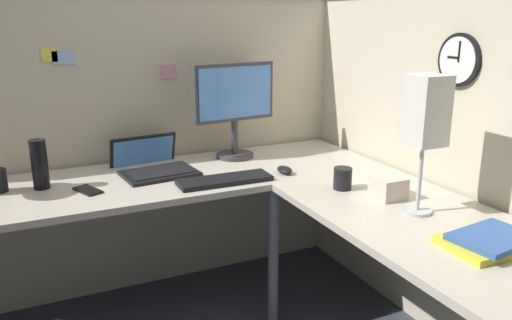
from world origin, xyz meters
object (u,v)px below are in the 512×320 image
Objects in this scene: coffee_mug at (343,178)px; thermos_flask at (40,164)px; laptop at (152,165)px; book_stack at (489,241)px; desk_lamp_paper at (426,115)px; tissue_box at (388,188)px; computer_mouse at (285,170)px; wall_clock at (460,60)px; cell_phone at (88,190)px; keyboard at (225,180)px; monitor at (234,103)px.

thermos_flask is at bearing 154.64° from coffee_mug.
coffee_mug is (0.68, -0.64, 0.02)m from laptop.
thermos_flask is at bearing -172.15° from laptop.
desk_lamp_paper is at bearing 90.00° from book_stack.
coffee_mug is 0.21m from tissue_box.
laptop is 1.55m from book_stack.
computer_mouse is 0.35× the size of book_stack.
laptop is 1.89× the size of wall_clock.
computer_mouse reaches higher than cell_phone.
computer_mouse is at bearing -29.98° from laptop.
laptop is at bearing 7.85° from thermos_flask.
desk_lamp_paper is 2.41× the size of wall_clock.
laptop is at bearing 128.33° from desk_lamp_paper.
cell_phone is at bearing 151.25° from tissue_box.
laptop is at bearing 128.22° from keyboard.
computer_mouse is 0.33m from coffee_mug.
wall_clock is (1.11, -0.82, 0.53)m from laptop.
thermos_flask is 1.00× the size of wall_clock.
thermos_flask is at bearing 155.14° from wall_clock.
desk_lamp_paper is (1.30, -0.92, 0.27)m from thermos_flask.
laptop is at bearing 150.02° from computer_mouse.
monitor is 0.88m from cell_phone.
wall_clock reaches higher than desk_lamp_paper.
cell_phone is (-0.33, -0.20, -0.02)m from laptop.
cell_phone is 1.67m from wall_clock.
desk_lamp_paper is 0.50m from coffee_mug.
cell_phone is 0.24m from thermos_flask.
laptop is (-0.46, -0.05, -0.27)m from monitor.
desk_lamp_paper is at bearing -91.39° from tissue_box.
computer_mouse is at bearing -74.49° from monitor.
monitor is at bearing 5.66° from laptop.
monitor is at bearing 6.81° from thermos_flask.
computer_mouse is at bearing 111.16° from coffee_mug.
thermos_flask is at bearing 162.21° from keyboard.
monitor is 0.76m from coffee_mug.
keyboard is at bearing -35.13° from cell_phone.
computer_mouse is (0.31, 0.01, 0.01)m from keyboard.
thermos_flask is (-0.51, -0.07, 0.09)m from laptop.
thermos_flask reaches higher than laptop.
tissue_box is (0.11, -0.18, -0.00)m from coffee_mug.
book_stack is at bearing -77.59° from computer_mouse.
computer_mouse is (0.56, -0.33, -0.01)m from laptop.
wall_clock is (0.65, -0.87, 0.26)m from monitor.
monitor is at bearing 105.51° from computer_mouse.
cell_phone is at bearing 156.65° from coffee_mug.
coffee_mug reaches higher than computer_mouse.
desk_lamp_paper is at bearing -72.65° from monitor.
monitor reaches higher than book_stack.
keyboard is 0.93m from desk_lamp_paper.
keyboard is 1.95× the size of wall_clock.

